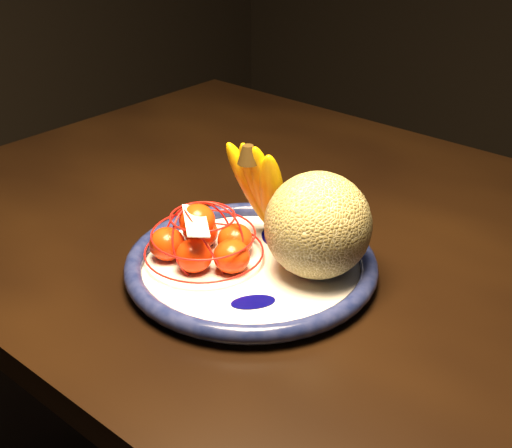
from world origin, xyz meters
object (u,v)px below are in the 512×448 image
Objects in this scene: fruit_bowl at (251,266)px; banana_bunch at (263,185)px; dining_table at (375,304)px; mandarin_bag at (204,241)px; cantaloupe at (318,225)px.

banana_bunch reaches higher than fruit_bowl.
dining_table is 8.42× the size of mandarin_bag.
cantaloupe is at bearing 26.56° from mandarin_bag.
fruit_bowl is (-0.11, -0.15, 0.09)m from dining_table.
banana_bunch is at bearing 167.05° from cantaloupe.
fruit_bowl is at bearing -62.42° from banana_bunch.
mandarin_bag is at bearing -131.39° from dining_table.
cantaloupe reaches higher than dining_table.
cantaloupe reaches higher than fruit_bowl.
fruit_bowl is 2.43× the size of cantaloupe.
cantaloupe is 0.11m from banana_bunch.
cantaloupe reaches higher than mandarin_bag.
mandarin_bag is (-0.13, -0.07, -0.04)m from cantaloupe.
dining_table is at bearing 31.24° from banana_bunch.
banana_bunch is at bearing 73.96° from mandarin_bag.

